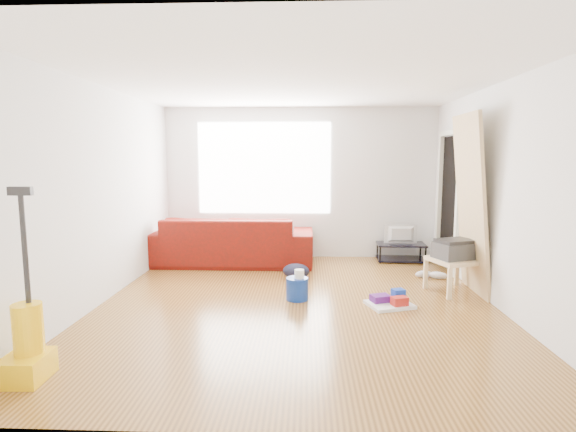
{
  "coord_description": "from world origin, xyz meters",
  "views": [
    {
      "loc": [
        0.11,
        -5.02,
        1.67
      ],
      "look_at": [
        -0.12,
        0.6,
        0.94
      ],
      "focal_mm": 28.0,
      "sensor_mm": 36.0,
      "label": 1
    }
  ],
  "objects_px": {
    "tv_stand": "(401,252)",
    "bucket": "(297,299)",
    "side_table": "(454,264)",
    "vacuum": "(27,344)",
    "backpack": "(296,278)",
    "sofa": "(231,263)",
    "cleaning_tray": "(391,301)"
  },
  "relations": [
    {
      "from": "tv_stand",
      "to": "bucket",
      "type": "height_order",
      "value": "tv_stand"
    },
    {
      "from": "side_table",
      "to": "vacuum",
      "type": "xyz_separation_m",
      "value": [
        -3.95,
        -2.39,
        -0.09
      ]
    },
    {
      "from": "side_table",
      "to": "backpack",
      "type": "distance_m",
      "value": 2.09
    },
    {
      "from": "side_table",
      "to": "vacuum",
      "type": "height_order",
      "value": "vacuum"
    },
    {
      "from": "backpack",
      "to": "side_table",
      "type": "bearing_deg",
      "value": -6.92
    },
    {
      "from": "sofa",
      "to": "bucket",
      "type": "xyz_separation_m",
      "value": [
        1.1,
        -1.82,
        0.0
      ]
    },
    {
      "from": "side_table",
      "to": "sofa",
      "type": "bearing_deg",
      "value": 154.79
    },
    {
      "from": "sofa",
      "to": "backpack",
      "type": "bearing_deg",
      "value": 140.75
    },
    {
      "from": "backpack",
      "to": "cleaning_tray",
      "type": "bearing_deg",
      "value": -36.84
    },
    {
      "from": "tv_stand",
      "to": "side_table",
      "type": "relative_size",
      "value": 1.16
    },
    {
      "from": "backpack",
      "to": "vacuum",
      "type": "xyz_separation_m",
      "value": [
        -1.97,
        -2.95,
        0.27
      ]
    },
    {
      "from": "cleaning_tray",
      "to": "vacuum",
      "type": "height_order",
      "value": "vacuum"
    },
    {
      "from": "sofa",
      "to": "tv_stand",
      "type": "xyz_separation_m",
      "value": [
        2.74,
        0.27,
        0.15
      ]
    },
    {
      "from": "sofa",
      "to": "backpack",
      "type": "relative_size",
      "value": 6.95
    },
    {
      "from": "bucket",
      "to": "sofa",
      "type": "bearing_deg",
      "value": 121.15
    },
    {
      "from": "cleaning_tray",
      "to": "vacuum",
      "type": "xyz_separation_m",
      "value": [
        -3.07,
        -1.82,
        0.22
      ]
    },
    {
      "from": "sofa",
      "to": "bucket",
      "type": "bearing_deg",
      "value": 121.15
    },
    {
      "from": "sofa",
      "to": "tv_stand",
      "type": "distance_m",
      "value": 2.76
    },
    {
      "from": "bucket",
      "to": "side_table",
      "type": "bearing_deg",
      "value": 11.14
    },
    {
      "from": "tv_stand",
      "to": "bucket",
      "type": "bearing_deg",
      "value": -126.26
    },
    {
      "from": "tv_stand",
      "to": "vacuum",
      "type": "bearing_deg",
      "value": -129.75
    },
    {
      "from": "tv_stand",
      "to": "cleaning_tray",
      "type": "relative_size",
      "value": 1.36
    },
    {
      "from": "sofa",
      "to": "cleaning_tray",
      "type": "distance_m",
      "value": 2.95
    },
    {
      "from": "vacuum",
      "to": "tv_stand",
      "type": "bearing_deg",
      "value": 46.31
    },
    {
      "from": "backpack",
      "to": "vacuum",
      "type": "height_order",
      "value": "vacuum"
    },
    {
      "from": "side_table",
      "to": "backpack",
      "type": "xyz_separation_m",
      "value": [
        -1.98,
        0.56,
        -0.36
      ]
    },
    {
      "from": "sofa",
      "to": "tv_stand",
      "type": "height_order",
      "value": "sofa"
    },
    {
      "from": "side_table",
      "to": "vacuum",
      "type": "relative_size",
      "value": 0.46
    },
    {
      "from": "tv_stand",
      "to": "side_table",
      "type": "height_order",
      "value": "side_table"
    },
    {
      "from": "sofa",
      "to": "cleaning_tray",
      "type": "relative_size",
      "value": 4.53
    },
    {
      "from": "tv_stand",
      "to": "backpack",
      "type": "height_order",
      "value": "tv_stand"
    },
    {
      "from": "side_table",
      "to": "tv_stand",
      "type": "bearing_deg",
      "value": 99.99
    }
  ]
}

